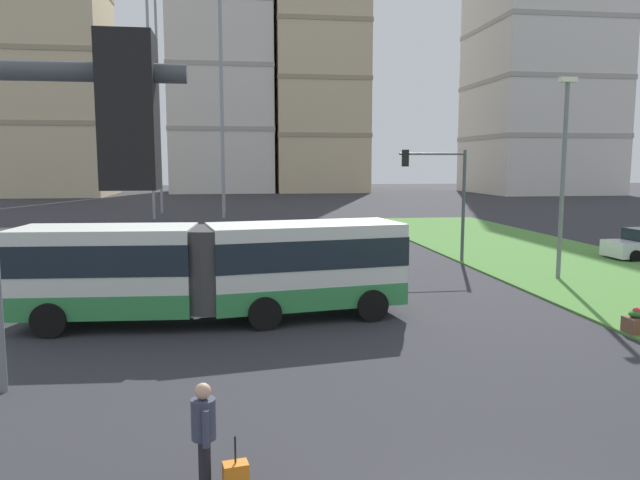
{
  "coord_description": "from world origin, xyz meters",
  "views": [
    {
      "loc": [
        -3.54,
        -6.3,
        4.9
      ],
      "look_at": [
        -0.51,
        14.6,
        2.2
      ],
      "focal_mm": 33.99,
      "sensor_mm": 36.0,
      "label": 1
    }
  ],
  "objects_px": {
    "articulated_bus": "(216,268)",
    "pedestrian_crossing": "(204,432)",
    "streetlight_median": "(563,170)",
    "apartment_tower_eastcentre": "(543,31)",
    "apartment_tower_west": "(46,24)",
    "apartment_tower_westcentre": "(221,72)",
    "car_black_sedan": "(170,268)",
    "apartment_tower_centre": "(317,60)",
    "traffic_light_far_right": "(442,185)"
  },
  "relations": [
    {
      "from": "streetlight_median",
      "to": "apartment_tower_centre",
      "type": "xyz_separation_m",
      "value": [
        1.35,
        82.54,
        17.78
      ]
    },
    {
      "from": "apartment_tower_west",
      "to": "apartment_tower_westcentre",
      "type": "distance_m",
      "value": 26.63
    },
    {
      "from": "car_black_sedan",
      "to": "streetlight_median",
      "type": "xyz_separation_m",
      "value": [
        16.02,
        -0.95,
        3.85
      ]
    },
    {
      "from": "pedestrian_crossing",
      "to": "traffic_light_far_right",
      "type": "xyz_separation_m",
      "value": [
        10.58,
        19.75,
        2.8
      ]
    },
    {
      "from": "articulated_bus",
      "to": "traffic_light_far_right",
      "type": "height_order",
      "value": "traffic_light_far_right"
    },
    {
      "from": "traffic_light_far_right",
      "to": "apartment_tower_westcentre",
      "type": "relative_size",
      "value": 0.14
    },
    {
      "from": "car_black_sedan",
      "to": "apartment_tower_centre",
      "type": "height_order",
      "value": "apartment_tower_centre"
    },
    {
      "from": "apartment_tower_westcentre",
      "to": "apartment_tower_eastcentre",
      "type": "relative_size",
      "value": 0.77
    },
    {
      "from": "apartment_tower_centre",
      "to": "apartment_tower_eastcentre",
      "type": "relative_size",
      "value": 0.87
    },
    {
      "from": "apartment_tower_westcentre",
      "to": "apartment_tower_eastcentre",
      "type": "height_order",
      "value": "apartment_tower_eastcentre"
    },
    {
      "from": "streetlight_median",
      "to": "apartment_tower_westcentre",
      "type": "height_order",
      "value": "apartment_tower_westcentre"
    },
    {
      "from": "car_black_sedan",
      "to": "apartment_tower_west",
      "type": "height_order",
      "value": "apartment_tower_west"
    },
    {
      "from": "articulated_bus",
      "to": "car_black_sedan",
      "type": "xyz_separation_m",
      "value": [
        -1.95,
        5.55,
        -0.9
      ]
    },
    {
      "from": "traffic_light_far_right",
      "to": "apartment_tower_centre",
      "type": "bearing_deg",
      "value": 86.49
    },
    {
      "from": "articulated_bus",
      "to": "apartment_tower_centre",
      "type": "xyz_separation_m",
      "value": [
        15.42,
        87.14,
        20.74
      ]
    },
    {
      "from": "apartment_tower_westcentre",
      "to": "apartment_tower_eastcentre",
      "type": "distance_m",
      "value": 52.15
    },
    {
      "from": "traffic_light_far_right",
      "to": "apartment_tower_westcentre",
      "type": "height_order",
      "value": "apartment_tower_westcentre"
    },
    {
      "from": "articulated_bus",
      "to": "apartment_tower_eastcentre",
      "type": "height_order",
      "value": "apartment_tower_eastcentre"
    },
    {
      "from": "articulated_bus",
      "to": "pedestrian_crossing",
      "type": "xyz_separation_m",
      "value": [
        0.08,
        -10.19,
        -0.65
      ]
    },
    {
      "from": "apartment_tower_centre",
      "to": "apartment_tower_eastcentre",
      "type": "height_order",
      "value": "apartment_tower_eastcentre"
    },
    {
      "from": "apartment_tower_westcentre",
      "to": "articulated_bus",
      "type": "bearing_deg",
      "value": -89.38
    },
    {
      "from": "apartment_tower_eastcentre",
      "to": "pedestrian_crossing",
      "type": "bearing_deg",
      "value": -120.44
    },
    {
      "from": "articulated_bus",
      "to": "apartment_tower_centre",
      "type": "bearing_deg",
      "value": 79.97
    },
    {
      "from": "apartment_tower_eastcentre",
      "to": "car_black_sedan",
      "type": "bearing_deg",
      "value": -126.93
    },
    {
      "from": "articulated_bus",
      "to": "streetlight_median",
      "type": "bearing_deg",
      "value": 18.13
    },
    {
      "from": "articulated_bus",
      "to": "pedestrian_crossing",
      "type": "distance_m",
      "value": 10.21
    },
    {
      "from": "streetlight_median",
      "to": "apartment_tower_eastcentre",
      "type": "xyz_separation_m",
      "value": [
        35.66,
        69.71,
        21.01
      ]
    },
    {
      "from": "articulated_bus",
      "to": "apartment_tower_westcentre",
      "type": "distance_m",
      "value": 87.15
    },
    {
      "from": "apartment_tower_west",
      "to": "apartment_tower_centre",
      "type": "height_order",
      "value": "apartment_tower_west"
    },
    {
      "from": "car_black_sedan",
      "to": "apartment_tower_eastcentre",
      "type": "relative_size",
      "value": 0.09
    },
    {
      "from": "apartment_tower_eastcentre",
      "to": "streetlight_median",
      "type": "bearing_deg",
      "value": -117.09
    },
    {
      "from": "traffic_light_far_right",
      "to": "streetlight_median",
      "type": "height_order",
      "value": "streetlight_median"
    },
    {
      "from": "traffic_light_far_right",
      "to": "streetlight_median",
      "type": "distance_m",
      "value": 6.06
    },
    {
      "from": "apartment_tower_eastcentre",
      "to": "apartment_tower_westcentre",
      "type": "bearing_deg",
      "value": 167.82
    },
    {
      "from": "pedestrian_crossing",
      "to": "apartment_tower_westcentre",
      "type": "height_order",
      "value": "apartment_tower_westcentre"
    },
    {
      "from": "apartment_tower_westcentre",
      "to": "pedestrian_crossing",
      "type": "bearing_deg",
      "value": -89.4
    },
    {
      "from": "streetlight_median",
      "to": "apartment_tower_west",
      "type": "distance_m",
      "value": 85.73
    },
    {
      "from": "pedestrian_crossing",
      "to": "streetlight_median",
      "type": "bearing_deg",
      "value": 46.61
    },
    {
      "from": "pedestrian_crossing",
      "to": "streetlight_median",
      "type": "xyz_separation_m",
      "value": [
        13.99,
        14.8,
        3.6
      ]
    },
    {
      "from": "apartment_tower_west",
      "to": "apartment_tower_centre",
      "type": "xyz_separation_m",
      "value": [
        41.33,
        9.48,
        -2.58
      ]
    },
    {
      "from": "car_black_sedan",
      "to": "apartment_tower_eastcentre",
      "type": "bearing_deg",
      "value": 53.07
    },
    {
      "from": "pedestrian_crossing",
      "to": "traffic_light_far_right",
      "type": "height_order",
      "value": "traffic_light_far_right"
    },
    {
      "from": "pedestrian_crossing",
      "to": "apartment_tower_centre",
      "type": "xyz_separation_m",
      "value": [
        15.34,
        97.34,
        21.39
      ]
    },
    {
      "from": "apartment_tower_westcentre",
      "to": "apartment_tower_centre",
      "type": "height_order",
      "value": "apartment_tower_centre"
    },
    {
      "from": "articulated_bus",
      "to": "apartment_tower_eastcentre",
      "type": "xyz_separation_m",
      "value": [
        49.73,
        74.32,
        23.97
      ]
    },
    {
      "from": "streetlight_median",
      "to": "apartment_tower_eastcentre",
      "type": "relative_size",
      "value": 0.16
    },
    {
      "from": "apartment_tower_west",
      "to": "car_black_sedan",
      "type": "bearing_deg",
      "value": -71.62
    },
    {
      "from": "articulated_bus",
      "to": "apartment_tower_westcentre",
      "type": "bearing_deg",
      "value": 90.62
    },
    {
      "from": "apartment_tower_west",
      "to": "articulated_bus",
      "type": "bearing_deg",
      "value": -71.55
    },
    {
      "from": "streetlight_median",
      "to": "apartment_tower_west",
      "type": "relative_size",
      "value": 0.17
    }
  ]
}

